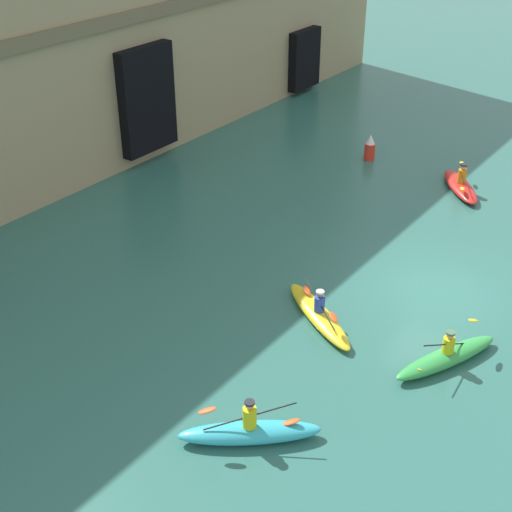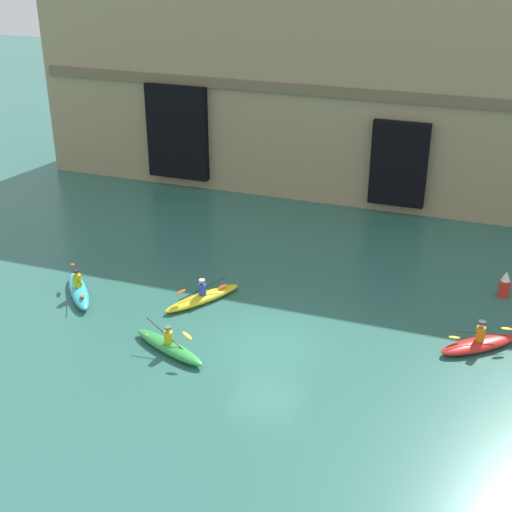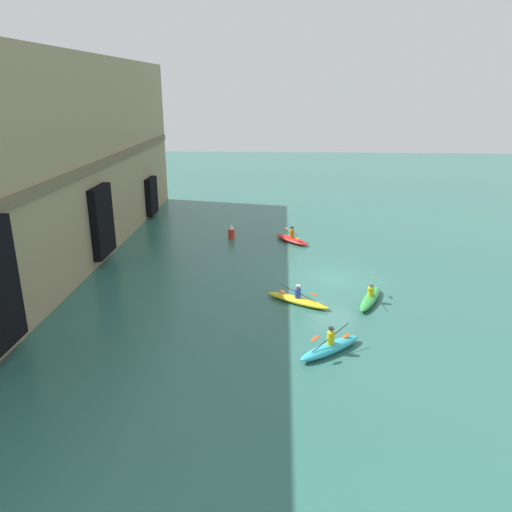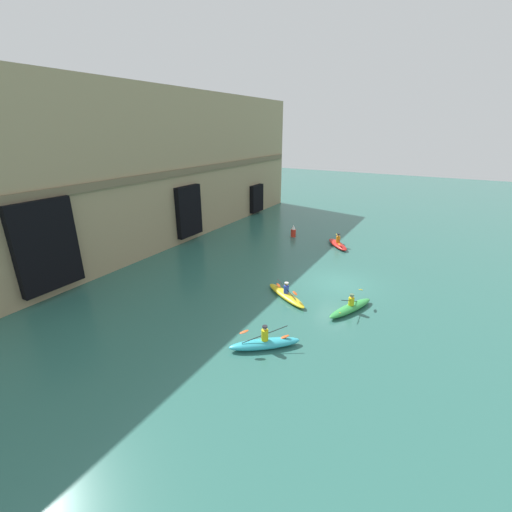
% 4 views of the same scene
% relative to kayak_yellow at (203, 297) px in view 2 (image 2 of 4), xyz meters
% --- Properties ---
extents(ground_plane, '(120.00, 120.00, 0.00)m').
position_rel_kayak_yellow_xyz_m(ground_plane, '(3.53, -2.19, -0.20)').
color(ground_plane, '#2D665B').
extents(cliff_bluff, '(40.06, 7.26, 12.64)m').
position_rel_kayak_yellow_xyz_m(cliff_bluff, '(4.80, 15.72, 6.09)').
color(cliff_bluff, '#9E8966').
rests_on(cliff_bluff, ground).
extents(kayak_yellow, '(2.46, 3.43, 1.01)m').
position_rel_kayak_yellow_xyz_m(kayak_yellow, '(0.00, 0.00, 0.00)').
color(kayak_yellow, yellow).
rests_on(kayak_yellow, ground).
extents(kayak_green, '(3.43, 1.94, 1.12)m').
position_rel_kayak_yellow_xyz_m(kayak_green, '(0.34, -3.80, 0.02)').
color(kayak_green, green).
rests_on(kayak_green, ground).
extents(kayak_red, '(2.95, 2.70, 1.15)m').
position_rel_kayak_yellow_xyz_m(kayak_red, '(10.82, 0.15, 0.03)').
color(kayak_red, red).
rests_on(kayak_red, ground).
extents(kayak_cyan, '(2.69, 3.00, 1.17)m').
position_rel_kayak_yellow_xyz_m(kayak_cyan, '(-5.03, -1.25, 0.05)').
color(kayak_cyan, '#33B2C6').
rests_on(kayak_cyan, ground).
extents(marker_buoy, '(0.46, 0.46, 1.14)m').
position_rel_kayak_yellow_xyz_m(marker_buoy, '(11.50, 4.62, 0.33)').
color(marker_buoy, red).
rests_on(marker_buoy, ground).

